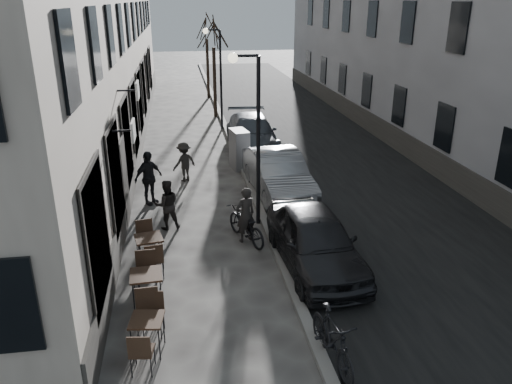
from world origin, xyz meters
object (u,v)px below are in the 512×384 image
object	(u,v)px
tree_near	(213,33)
bicycle	(246,225)
pedestrian_far	(149,178)
streetlamp_far	(217,68)
pedestrian_near	(167,205)
bistro_set_a	(148,332)
moped	(333,340)
bistro_set_c	(149,248)
car_mid	(278,174)
car_far	(252,133)
streetlamp_near	(252,122)
utility_cabinet	(239,149)
tree_far	(206,27)
car_near	(315,240)
bistro_set_b	(147,287)
pedestrian_mid	(184,162)

from	to	relation	value
tree_near	bicycle	world-z (taller)	tree_near
bicycle	pedestrian_far	distance (m)	4.31
streetlamp_far	tree_near	size ratio (longest dim) A/B	0.89
tree_near	pedestrian_near	bearing A→B (deg)	-99.98
bistro_set_a	bicycle	world-z (taller)	bicycle
bicycle	moped	size ratio (longest dim) A/B	1.01
bistro_set_a	bistro_set_c	size ratio (longest dim) A/B	0.93
bistro_set_c	pedestrian_near	distance (m)	2.27
tree_near	moped	size ratio (longest dim) A/B	3.07
car_mid	bistro_set_a	bearing A→B (deg)	-121.95
car_mid	car_far	world-z (taller)	car_mid
streetlamp_near	streetlamp_far	xyz separation A→B (m)	(0.00, 12.00, 0.00)
bistro_set_c	car_far	distance (m)	11.01
bistro_set_a	utility_cabinet	size ratio (longest dim) A/B	0.99
streetlamp_near	bicycle	size ratio (longest dim) A/B	2.71
tree_near	streetlamp_near	bearing A→B (deg)	-90.28
bicycle	tree_far	bearing A→B (deg)	-113.36
tree_near	car_near	world-z (taller)	tree_near
pedestrian_near	moped	distance (m)	7.23
pedestrian_near	moped	size ratio (longest dim) A/B	0.82
bistro_set_a	moped	size ratio (longest dim) A/B	0.84
pedestrian_far	car_far	xyz separation A→B (m)	(4.34, 5.92, -0.16)
bistro_set_a	bicycle	xyz separation A→B (m)	(2.51, 4.44, 0.03)
streetlamp_near	bistro_set_c	size ratio (longest dim) A/B	3.02
bistro_set_a	pedestrian_far	distance (m)	7.71
streetlamp_near	streetlamp_far	distance (m)	12.00
pedestrian_near	pedestrian_far	bearing A→B (deg)	-82.41
utility_cabinet	car_mid	bearing A→B (deg)	-83.67
tree_near	bistro_set_c	distance (m)	17.91
pedestrian_far	pedestrian_near	bearing A→B (deg)	-113.21
tree_near	utility_cabinet	bearing A→B (deg)	-88.81
bistro_set_b	bicycle	world-z (taller)	bistro_set_b
streetlamp_near	pedestrian_near	bearing A→B (deg)	178.59
pedestrian_mid	moped	world-z (taller)	pedestrian_mid
streetlamp_far	bicycle	world-z (taller)	streetlamp_far
tree_near	car_near	xyz separation A→B (m)	(1.10, -17.84, -3.91)
tree_far	utility_cabinet	bearing A→B (deg)	-89.27
pedestrian_mid	pedestrian_far	size ratio (longest dim) A/B	0.82
tree_far	car_far	bearing A→B (deg)	-85.15
tree_far	car_mid	world-z (taller)	tree_far
streetlamp_far	car_near	size ratio (longest dim) A/B	1.15
tree_far	pedestrian_mid	distance (m)	17.36
bistro_set_c	pedestrian_mid	xyz separation A→B (m)	(1.03, 6.36, 0.25)
tree_far	moped	bearing A→B (deg)	-89.06
car_near	car_far	xyz separation A→B (m)	(0.00, 10.88, 0.00)
tree_near	pedestrian_mid	distance (m)	11.66
pedestrian_mid	car_mid	world-z (taller)	car_mid
streetlamp_near	tree_far	distance (m)	21.05
bistro_set_c	tree_far	bearing A→B (deg)	71.17
bistro_set_b	moped	distance (m)	4.25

